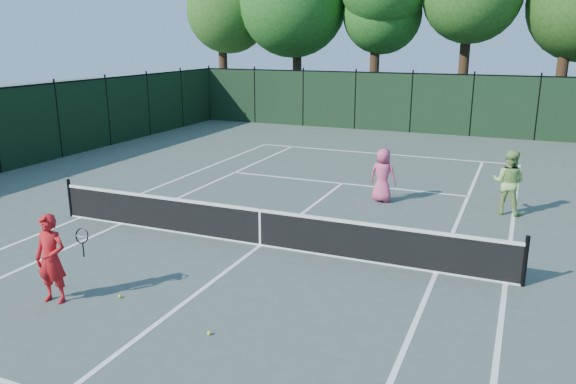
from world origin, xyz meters
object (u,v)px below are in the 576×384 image
at_px(player_pink, 383,175).
at_px(loose_ball_near_cart, 209,333).
at_px(coach, 51,259).
at_px(loose_ball_midcourt, 120,296).
at_px(player_green, 509,182).

height_order(player_pink, loose_ball_near_cart, player_pink).
height_order(coach, player_pink, coach).
bearing_deg(player_pink, coach, 71.89).
height_order(coach, loose_ball_midcourt, coach).
bearing_deg(loose_ball_midcourt, coach, -150.99).
bearing_deg(player_pink, loose_ball_near_cart, 91.46).
xyz_separation_m(coach, loose_ball_midcourt, (1.02, 0.57, -0.82)).
bearing_deg(coach, player_green, 42.39).
distance_m(player_pink, loose_ball_near_cart, 8.97).
bearing_deg(player_green, loose_ball_midcourt, 63.44).
relative_size(loose_ball_near_cart, loose_ball_midcourt, 1.00).
distance_m(coach, loose_ball_near_cart, 3.40).
bearing_deg(player_green, loose_ball_near_cart, 75.72).
height_order(loose_ball_near_cart, loose_ball_midcourt, same).
distance_m(player_pink, loose_ball_midcourt, 8.93).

